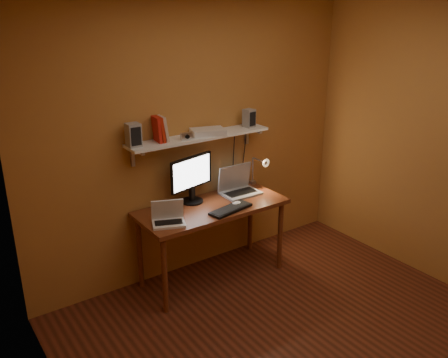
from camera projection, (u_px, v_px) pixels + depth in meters
room at (322, 191)px, 3.21m from camera, size 3.44×3.24×2.64m
desk at (212, 214)px, 4.39m from camera, size 1.40×0.60×0.75m
wall_shelf at (200, 137)px, 4.30m from camera, size 1.40×0.25×0.21m
monitor at (192, 177)px, 4.35m from camera, size 0.49×0.25×0.44m
laptop at (238, 186)px, 4.63m from camera, size 0.37×0.27×0.28m
netbook at (168, 217)px, 3.99m from camera, size 0.33×0.28×0.20m
keyboard at (231, 209)px, 4.25m from camera, size 0.45×0.22×0.02m
mouse at (237, 204)px, 4.36m from camera, size 0.11×0.07×0.04m
desk_lamp at (260, 167)px, 4.74m from camera, size 0.09×0.23×0.38m
speaker_left at (133, 135)px, 3.92m from camera, size 0.11×0.11×0.20m
speaker_right at (249, 118)px, 4.56m from camera, size 0.11×0.11×0.17m
books at (160, 129)px, 4.06m from camera, size 0.13×0.16×0.22m
shelf_camera at (186, 136)px, 4.14m from camera, size 0.11×0.05×0.06m
router at (208, 132)px, 4.32m from camera, size 0.35×0.28×0.05m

